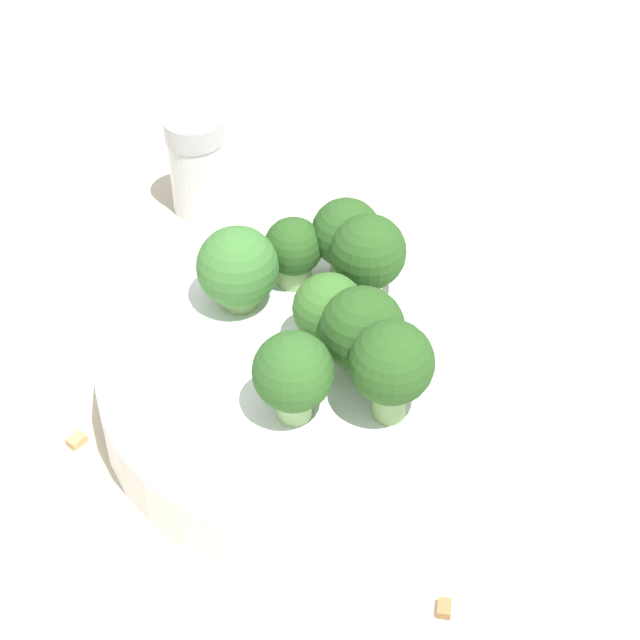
{
  "coord_description": "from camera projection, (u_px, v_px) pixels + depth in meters",
  "views": [
    {
      "loc": [
        -0.39,
        0.0,
        0.41
      ],
      "look_at": [
        0.0,
        0.0,
        0.06
      ],
      "focal_mm": 60.0,
      "sensor_mm": 36.0,
      "label": 1
    }
  ],
  "objects": [
    {
      "name": "broccoli_floret_7",
      "position": [
        372.0,
        255.0,
        0.56
      ],
      "size": [
        0.04,
        0.04,
        0.05
      ],
      "color": "#8EB770",
      "rests_on": "bowl"
    },
    {
      "name": "ground_plane",
      "position": [
        320.0,
        402.0,
        0.57
      ],
      "size": [
        3.0,
        3.0,
        0.0
      ],
      "primitive_type": "plane",
      "color": "beige"
    },
    {
      "name": "broccoli_floret_0",
      "position": [
        396.0,
        366.0,
        0.49
      ],
      "size": [
        0.04,
        0.04,
        0.05
      ],
      "color": "#7A9E5B",
      "rests_on": "bowl"
    },
    {
      "name": "almond_crumb_0",
      "position": [
        449.0,
        606.0,
        0.47
      ],
      "size": [
        0.01,
        0.01,
        0.01
      ],
      "primitive_type": "cube",
      "rotation": [
        0.0,
        0.0,
        6.14
      ],
      "color": "olive",
      "rests_on": "ground_plane"
    },
    {
      "name": "broccoli_floret_6",
      "position": [
        297.0,
        250.0,
        0.58
      ],
      "size": [
        0.03,
        0.03,
        0.04
      ],
      "color": "#84AD66",
      "rests_on": "bowl"
    },
    {
      "name": "broccoli_floret_5",
      "position": [
        297.0,
        374.0,
        0.5
      ],
      "size": [
        0.04,
        0.04,
        0.05
      ],
      "color": "#8EB770",
      "rests_on": "bowl"
    },
    {
      "name": "broccoli_floret_1",
      "position": [
        366.0,
        330.0,
        0.52
      ],
      "size": [
        0.04,
        0.04,
        0.05
      ],
      "color": "#8EB770",
      "rests_on": "bowl"
    },
    {
      "name": "broccoli_floret_3",
      "position": [
        350.0,
        235.0,
        0.58
      ],
      "size": [
        0.04,
        0.04,
        0.05
      ],
      "color": "#8EB770",
      "rests_on": "bowl"
    },
    {
      "name": "bowl",
      "position": [
        320.0,
        381.0,
        0.55
      ],
      "size": [
        0.22,
        0.22,
        0.03
      ],
      "primitive_type": "cylinder",
      "color": "white",
      "rests_on": "ground_plane"
    },
    {
      "name": "broccoli_floret_4",
      "position": [
        333.0,
        310.0,
        0.54
      ],
      "size": [
        0.04,
        0.04,
        0.04
      ],
      "color": "#8EB770",
      "rests_on": "bowl"
    },
    {
      "name": "almond_crumb_1",
      "position": [
        80.0,
        437.0,
        0.54
      ],
      "size": [
        0.01,
        0.01,
        0.01
      ],
      "primitive_type": "cube",
      "rotation": [
        0.0,
        0.0,
        2.43
      ],
      "color": "tan",
      "rests_on": "ground_plane"
    },
    {
      "name": "broccoli_floret_2",
      "position": [
        241.0,
        269.0,
        0.56
      ],
      "size": [
        0.04,
        0.04,
        0.05
      ],
      "color": "#7A9E5B",
      "rests_on": "bowl"
    },
    {
      "name": "pepper_shaker",
      "position": [
        200.0,
        164.0,
        0.67
      ],
      "size": [
        0.04,
        0.04,
        0.07
      ],
      "color": "silver",
      "rests_on": "ground_plane"
    }
  ]
}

